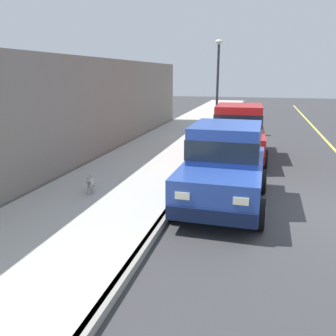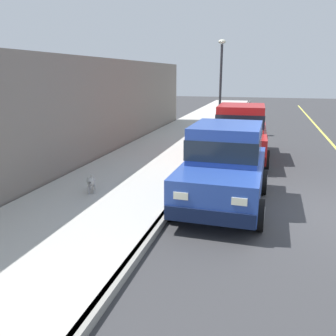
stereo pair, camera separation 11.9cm
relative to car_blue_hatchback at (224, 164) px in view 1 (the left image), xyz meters
name	(u,v)px [view 1 (the left image)]	position (x,y,z in m)	size (l,w,h in m)	color
ground_plane	(319,214)	(2.13, -0.12, -0.98)	(80.00, 80.00, 0.00)	#38383A
curb	(178,199)	(-1.07, -0.12, -0.91)	(0.16, 64.00, 0.14)	gray
sidewalk	(109,193)	(-2.87, -0.12, -0.91)	(3.60, 64.00, 0.14)	#B7B5AD
car_blue_hatchback	(224,164)	(0.00, 0.00, 0.00)	(2.00, 3.83, 1.88)	#28479E
car_red_sedan	(238,131)	(-0.02, 4.90, 0.01)	(2.13, 4.65, 1.92)	red
dog_grey	(90,182)	(-3.19, -0.46, -0.55)	(0.39, 0.71, 0.49)	#999691
street_lamp	(218,75)	(-1.42, 9.83, 1.93)	(0.36, 0.36, 4.42)	#2D2D33
building_facade	(101,108)	(-4.97, 4.05, 0.79)	(0.50, 20.00, 3.53)	slate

